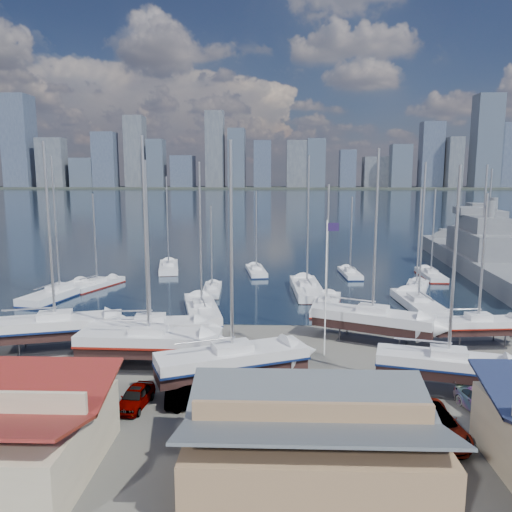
{
  "coord_description": "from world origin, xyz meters",
  "views": [
    {
      "loc": [
        -1.95,
        -48.88,
        14.96
      ],
      "look_at": [
        -3.93,
        8.0,
        5.84
      ],
      "focal_mm": 35.0,
      "sensor_mm": 36.0,
      "label": 1
    }
  ],
  "objects_px": {
    "sailboat_cradle_0": "(56,327)",
    "flagpole": "(327,279)",
    "naval_ship_west": "(486,244)",
    "car_a": "(135,397)",
    "naval_ship_east": "(480,260)"
  },
  "relations": [
    {
      "from": "sailboat_cradle_0",
      "to": "car_a",
      "type": "distance_m",
      "value": 14.27
    },
    {
      "from": "naval_ship_west",
      "to": "flagpole",
      "type": "height_order",
      "value": "naval_ship_west"
    },
    {
      "from": "naval_ship_east",
      "to": "car_a",
      "type": "xyz_separation_m",
      "value": [
        -42.17,
        -49.35,
        -0.99
      ]
    },
    {
      "from": "sailboat_cradle_0",
      "to": "naval_ship_east",
      "type": "relative_size",
      "value": 0.35
    },
    {
      "from": "naval_ship_west",
      "to": "car_a",
      "type": "xyz_separation_m",
      "value": [
        -51.47,
        -69.43,
        -0.98
      ]
    },
    {
      "from": "sailboat_cradle_0",
      "to": "flagpole",
      "type": "relative_size",
      "value": 1.55
    },
    {
      "from": "naval_ship_west",
      "to": "naval_ship_east",
      "type": "bearing_deg",
      "value": 157.91
    },
    {
      "from": "sailboat_cradle_0",
      "to": "naval_ship_west",
      "type": "height_order",
      "value": "sailboat_cradle_0"
    },
    {
      "from": "naval_ship_east",
      "to": "car_a",
      "type": "height_order",
      "value": "naval_ship_east"
    },
    {
      "from": "sailboat_cradle_0",
      "to": "naval_ship_east",
      "type": "bearing_deg",
      "value": 20.85
    },
    {
      "from": "naval_ship_east",
      "to": "car_a",
      "type": "distance_m",
      "value": 64.92
    },
    {
      "from": "sailboat_cradle_0",
      "to": "naval_ship_east",
      "type": "xyz_separation_m",
      "value": [
        51.91,
        39.02,
        -0.49
      ]
    },
    {
      "from": "naval_ship_east",
      "to": "flagpole",
      "type": "relative_size",
      "value": 4.43
    },
    {
      "from": "sailboat_cradle_0",
      "to": "naval_ship_west",
      "type": "relative_size",
      "value": 0.4
    },
    {
      "from": "car_a",
      "to": "sailboat_cradle_0",
      "type": "bearing_deg",
      "value": 139.9
    }
  ]
}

